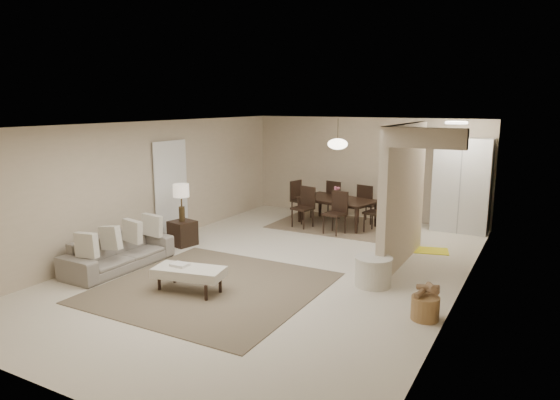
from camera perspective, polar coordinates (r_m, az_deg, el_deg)
The scene contains 22 objects.
floor at distance 8.91m, azimuth 0.01°, elevation -7.63°, with size 9.00×9.00×0.00m, color beige.
ceiling at distance 8.45m, azimuth 0.01°, elevation 8.65°, with size 9.00×9.00×0.00m, color white.
back_wall at distance 12.68m, azimuth 9.83°, elevation 3.62°, with size 6.00×6.00×0.00m, color #BBA98D.
left_wall at distance 10.35m, azimuth -14.74°, elevation 1.77°, with size 9.00×9.00×0.00m, color #BBA98D.
right_wall at distance 7.65m, azimuth 20.14°, elevation -1.74°, with size 9.00×9.00×0.00m, color #BBA98D.
partition at distance 9.08m, azimuth 13.89°, elevation 0.56°, with size 0.15×2.50×2.50m, color #BBA98D.
doorway at distance 10.80m, azimuth -12.39°, elevation 1.02°, with size 0.04×0.90×2.04m, color black.
pantry_cabinet at distance 11.82m, azimuth 20.07°, elevation 1.60°, with size 1.20×0.55×2.10m, color silver.
flush_light at distance 10.75m, azimuth 19.51°, elevation 8.33°, with size 0.44×0.44×0.05m, color white.
living_rug at distance 8.02m, azimuth -7.78°, elevation -9.85°, with size 3.20×3.20×0.01m, color brown.
sofa at distance 9.21m, azimuth -17.95°, elevation -5.65°, with size 0.78×2.00×0.58m, color gray.
ottoman_bench at distance 7.81m, azimuth -10.35°, elevation -8.16°, with size 1.15×0.70×0.38m.
side_table at distance 10.35m, azimuth -11.06°, elevation -3.73°, with size 0.45×0.45×0.50m, color black.
table_lamp at distance 10.17m, azimuth -11.23°, elevation 0.70°, with size 0.32×0.32×0.76m.
round_pouf at distance 8.10m, azimuth 10.61°, elevation -8.04°, with size 0.59×0.59×0.46m, color beige.
wicker_basket at distance 7.08m, azimuth 16.26°, elevation -11.77°, with size 0.37×0.37×0.32m, color #94623B.
dining_rug at distance 11.93m, azimuth 6.40°, elevation -2.82°, with size 2.80×2.10×0.01m, color #78654A.
dining_table at distance 11.86m, azimuth 6.43°, elevation -1.36°, with size 1.81×1.01×0.64m, color black.
dining_chairs at distance 11.83m, azimuth 6.45°, elevation -0.63°, with size 2.56×2.07×0.94m.
vase at distance 11.79m, azimuth 6.47°, elevation 0.47°, with size 0.13×0.13×0.14m, color silver.
yellow_mat at distance 10.25m, azimuth 16.46°, elevation -5.54°, with size 0.80×0.49×0.01m, color #FFF328.
pendant_light at distance 11.62m, azimuth 6.60°, elevation 6.38°, with size 0.46×0.46×0.71m.
Camera 1 is at (4.05, -7.40, 2.85)m, focal length 32.00 mm.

